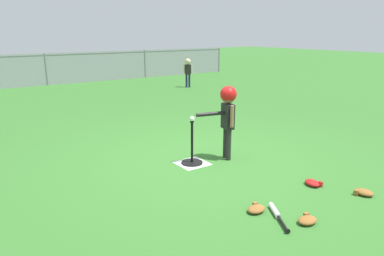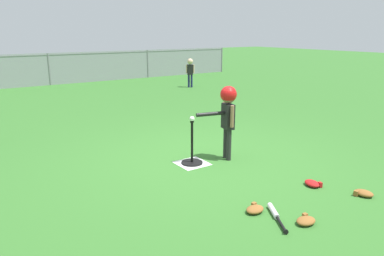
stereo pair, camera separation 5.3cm
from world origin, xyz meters
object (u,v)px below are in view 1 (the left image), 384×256
object	(u,v)px
glove_by_plate	(307,220)
glove_near_bats	(364,192)
glove_outfield_drop	(256,209)
baseball_on_tee	(192,119)
batter_child	(227,108)
spare_bat_silver	(276,213)
glove_tossed_aside	(313,183)
batting_tee	(192,157)
fielder_near_left	(188,69)

from	to	relation	value
glove_by_plate	glove_near_bats	bearing A→B (deg)	2.01
glove_near_bats	glove_outfield_drop	world-z (taller)	same
baseball_on_tee	batter_child	distance (m)	0.58
glove_by_plate	glove_outfield_drop	size ratio (longest dim) A/B	0.96
spare_bat_silver	glove_outfield_drop	world-z (taller)	glove_outfield_drop
glove_tossed_aside	batting_tee	bearing A→B (deg)	117.98
fielder_near_left	glove_by_plate	world-z (taller)	fielder_near_left
baseball_on_tee	fielder_near_left	bearing A→B (deg)	56.33
baseball_on_tee	spare_bat_silver	bearing A→B (deg)	-95.07
spare_bat_silver	glove_near_bats	size ratio (longest dim) A/B	2.10
glove_by_plate	fielder_near_left	bearing A→B (deg)	63.39
batter_child	spare_bat_silver	xyz separation A→B (m)	(-0.72, -1.69, -0.78)
batting_tee	spare_bat_silver	distance (m)	1.83
baseball_on_tee	glove_tossed_aside	xyz separation A→B (m)	(0.82, -1.54, -0.66)
baseball_on_tee	glove_near_bats	bearing A→B (deg)	-62.20
fielder_near_left	batter_child	bearing A→B (deg)	-119.52
glove_near_bats	glove_tossed_aside	distance (m)	0.60
batting_tee	glove_near_bats	size ratio (longest dim) A/B	2.63
spare_bat_silver	glove_by_plate	world-z (taller)	glove_by_plate
spare_bat_silver	glove_by_plate	size ratio (longest dim) A/B	2.31
spare_bat_silver	glove_near_bats	xyz separation A→B (m)	(1.25, -0.25, 0.01)
glove_tossed_aside	glove_outfield_drop	xyz separation A→B (m)	(-1.09, -0.09, 0.00)
glove_by_plate	glove_tossed_aside	xyz separation A→B (m)	(0.83, 0.57, 0.00)
glove_tossed_aside	baseball_on_tee	bearing A→B (deg)	117.98
glove_outfield_drop	baseball_on_tee	bearing A→B (deg)	80.43
baseball_on_tee	batter_child	world-z (taller)	batter_child
spare_bat_silver	batting_tee	bearing A→B (deg)	84.93
glove_tossed_aside	glove_near_bats	bearing A→B (deg)	-62.72
spare_bat_silver	glove_by_plate	distance (m)	0.32
batter_child	glove_near_bats	bearing A→B (deg)	-74.53
fielder_near_left	glove_near_bats	bearing A→B (deg)	-110.36
glove_by_plate	glove_outfield_drop	distance (m)	0.54
baseball_on_tee	glove_near_bats	world-z (taller)	baseball_on_tee
batting_tee	batter_child	size ratio (longest dim) A/B	0.57
baseball_on_tee	glove_tossed_aside	bearing A→B (deg)	-62.02
glove_by_plate	glove_near_bats	xyz separation A→B (m)	(1.11, 0.04, 0.00)
batter_child	glove_near_bats	world-z (taller)	batter_child
batting_tee	fielder_near_left	xyz separation A→B (m)	(4.19, 6.29, 0.54)
batting_tee	glove_by_plate	xyz separation A→B (m)	(-0.01, -2.11, -0.07)
baseball_on_tee	glove_outfield_drop	distance (m)	1.78
glove_outfield_drop	batting_tee	bearing A→B (deg)	80.43
spare_bat_silver	fielder_near_left	bearing A→B (deg)	61.77
baseball_on_tee	spare_bat_silver	size ratio (longest dim) A/B	0.14
batting_tee	glove_near_bats	distance (m)	2.34
batting_tee	spare_bat_silver	size ratio (longest dim) A/B	1.25
batting_tee	glove_near_bats	xyz separation A→B (m)	(1.09, -2.07, -0.07)
fielder_near_left	glove_by_plate	distance (m)	9.41
baseball_on_tee	glove_near_bats	size ratio (longest dim) A/B	0.30
batter_child	glove_tossed_aside	size ratio (longest dim) A/B	4.48
fielder_near_left	glove_by_plate	size ratio (longest dim) A/B	4.42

